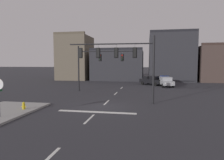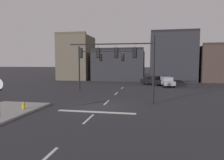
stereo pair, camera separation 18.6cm
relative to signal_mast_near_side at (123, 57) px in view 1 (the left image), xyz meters
name	(u,v)px [view 1 (the left image)]	position (x,y,z in m)	size (l,w,h in m)	color
ground_plane	(102,107)	(-1.60, -2.14, -4.51)	(400.00, 400.00, 0.00)	#2B2B30
stop_bar_paint	(97,112)	(-1.60, -4.14, -4.50)	(6.40, 0.50, 0.01)	silver
lane_centreline	(107,102)	(-1.60, -0.14, -4.50)	(0.16, 26.40, 0.01)	silver
signal_mast_near_side	(123,57)	(0.00, 0.00, 0.00)	(8.38, 0.54, 6.56)	black
signal_mast_far_side	(96,61)	(-4.78, 7.72, -0.29)	(8.17, 0.65, 6.37)	black
car_lot_nearside	(166,81)	(5.52, 15.17, -3.65)	(2.45, 4.63, 1.61)	#9EA0A5
car_lot_middle	(152,80)	(3.19, 17.11, -3.65)	(4.56, 4.15, 1.61)	black
car_lot_farside	(164,80)	(5.57, 18.42, -3.65)	(2.10, 4.53, 1.61)	navy
fire_hydrant	(24,107)	(-7.56, -4.82, -4.18)	(0.40, 0.30, 0.75)	gold
building_row	(161,62)	(5.48, 27.71, -0.24)	(50.62, 11.12, 10.96)	#665B4C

